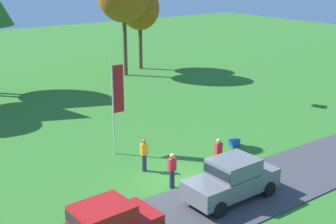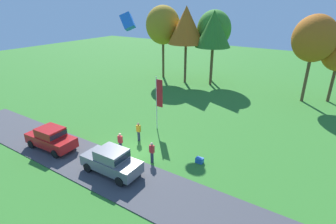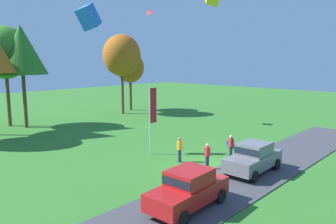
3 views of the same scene
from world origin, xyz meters
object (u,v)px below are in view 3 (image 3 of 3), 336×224
object	(u,v)px
kite_box_high_left	(89,17)
person_watching_sky	(207,156)
person_beside_suv	(231,147)
tree_left_of_center	(21,50)
flag_banner	(152,110)
cooler_box	(230,143)
car_sedan_by_flagpole	(254,157)
person_on_lawn	(180,150)
car_sedan_near_entrance	(188,188)
tree_right_of_center	(122,55)
kite_diamond_trailing_tail	(148,12)
tree_far_right	(130,68)
tree_lone_near	(5,53)

from	to	relation	value
kite_box_high_left	person_watching_sky	bearing A→B (deg)	-57.23
person_beside_suv	tree_left_of_center	size ratio (longest dim) A/B	0.16
flag_banner	cooler_box	size ratio (longest dim) A/B	9.23
car_sedan_by_flagpole	person_on_lawn	world-z (taller)	car_sedan_by_flagpole
car_sedan_by_flagpole	car_sedan_near_entrance	bearing A→B (deg)	-178.02
tree_right_of_center	cooler_box	size ratio (longest dim) A/B	18.13
tree_right_of_center	car_sedan_near_entrance	bearing A→B (deg)	-123.23
tree_left_of_center	person_on_lawn	bearing A→B (deg)	-84.13
tree_right_of_center	kite_diamond_trailing_tail	bearing A→B (deg)	-107.68
tree_far_right	cooler_box	size ratio (longest dim) A/B	14.28
car_sedan_near_entrance	cooler_box	world-z (taller)	car_sedan_near_entrance
person_watching_sky	tree_left_of_center	distance (m)	22.80
tree_far_right	car_sedan_by_flagpole	bearing A→B (deg)	-115.06
car_sedan_by_flagpole	person_beside_suv	bearing A→B (deg)	58.90
person_watching_sky	tree_far_right	xyz separation A→B (m)	(13.23, 22.79, 5.00)
person_beside_suv	tree_far_right	world-z (taller)	tree_far_right
person_watching_sky	person_on_lawn	world-z (taller)	same
person_beside_suv	kite_box_high_left	xyz separation A→B (m)	(-7.14, 6.25, 8.71)
tree_lone_near	tree_left_of_center	bearing A→B (deg)	-68.00
car_sedan_near_entrance	tree_far_right	distance (m)	31.77
tree_left_of_center	tree_right_of_center	bearing A→B (deg)	-1.79
flag_banner	kite_diamond_trailing_tail	bearing A→B (deg)	47.38
flag_banner	kite_diamond_trailing_tail	xyz separation A→B (m)	(7.98, 8.68, 8.60)
person_watching_sky	person_on_lawn	distance (m)	2.31
person_beside_suv	person_watching_sky	bearing A→B (deg)	-176.89
tree_lone_near	tree_far_right	world-z (taller)	tree_lone_near
tree_right_of_center	tree_far_right	distance (m)	3.53
tree_far_right	person_on_lawn	bearing A→B (deg)	-122.87
person_beside_suv	person_on_lawn	world-z (taller)	same
person_beside_suv	kite_box_high_left	distance (m)	12.88
person_on_lawn	cooler_box	distance (m)	6.07
tree_right_of_center	kite_box_high_left	world-z (taller)	kite_box_high_left
person_watching_sky	tree_left_of_center	xyz separation A→B (m)	(-1.98, 21.59, 7.03)
tree_left_of_center	flag_banner	bearing A→B (deg)	-82.53
person_beside_suv	kite_diamond_trailing_tail	world-z (taller)	kite_diamond_trailing_tail
car_sedan_by_flagpole	kite_box_high_left	world-z (taller)	kite_box_high_left
tree_right_of_center	tree_lone_near	bearing A→B (deg)	169.57
person_on_lawn	tree_far_right	xyz separation A→B (m)	(13.23, 20.48, 5.00)
car_sedan_near_entrance	tree_lone_near	world-z (taller)	tree_lone_near
car_sedan_near_entrance	person_beside_suv	world-z (taller)	car_sedan_near_entrance
tree_lone_near	flag_banner	bearing A→B (deg)	-80.82
tree_left_of_center	cooler_box	world-z (taller)	tree_left_of_center
person_watching_sky	tree_right_of_center	bearing A→B (deg)	63.62
person_watching_sky	cooler_box	bearing A→B (deg)	19.19
person_watching_sky	tree_far_right	distance (m)	26.82
cooler_box	tree_far_right	bearing A→B (deg)	70.81
tree_lone_near	kite_box_high_left	world-z (taller)	kite_box_high_left
person_on_lawn	tree_far_right	distance (m)	24.89
car_sedan_near_entrance	person_on_lawn	distance (m)	7.16
person_beside_suv	flag_banner	xyz separation A→B (m)	(-2.83, 4.98, 2.40)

